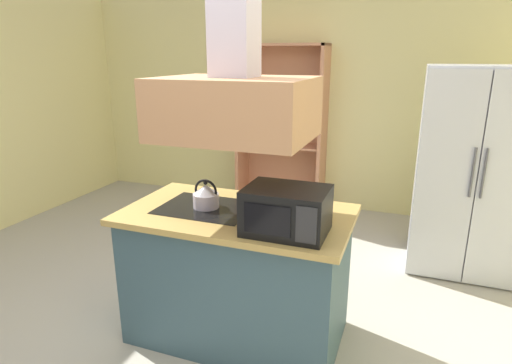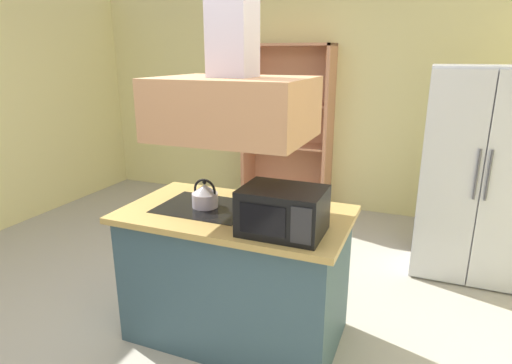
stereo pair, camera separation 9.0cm
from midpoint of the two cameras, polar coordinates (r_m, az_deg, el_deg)
name	(u,v)px [view 2 (the right image)]	position (r m, az deg, el deg)	size (l,w,h in m)	color
ground_plane	(199,336)	(3.15, -6.76, -19.73)	(7.80, 7.80, 0.00)	#9F9A8B
wall_back	(316,98)	(5.38, 8.53, 11.03)	(6.00, 0.12, 2.70)	#DBCF85
kitchen_island	(236,274)	(2.93, -1.74, -12.16)	(1.46, 0.84, 0.90)	#314954
range_hood	(234,86)	(2.57, -1.99, 12.70)	(0.90, 0.70, 1.32)	#B27C52
refrigerator	(477,174)	(4.11, 27.98, 1.00)	(0.90, 0.77, 1.78)	#AEB2BA
dish_cabinet	(288,137)	(5.31, 4.73, 5.99)	(1.07, 0.40, 1.98)	#BC7955
kettle	(205,195)	(2.80, -5.92, -1.79)	(0.17, 0.17, 0.19)	#BEB3C5
cutting_board	(285,203)	(2.87, 4.77, -2.84)	(0.34, 0.24, 0.02)	tan
microwave	(283,211)	(2.39, 4.69, -3.86)	(0.46, 0.35, 0.26)	black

